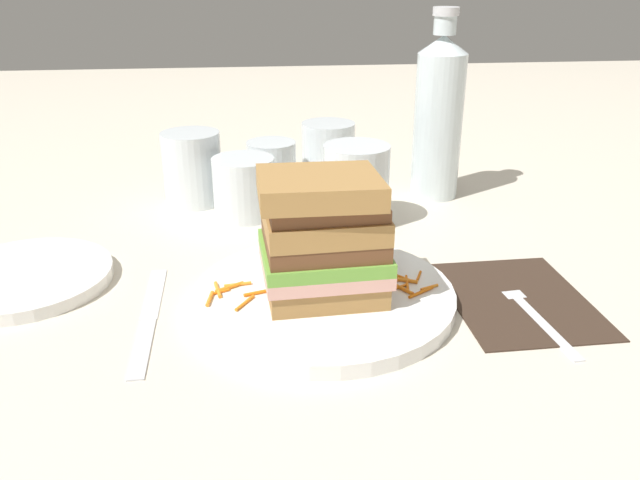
{
  "coord_description": "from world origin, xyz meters",
  "views": [
    {
      "loc": [
        -0.07,
        -0.57,
        0.31
      ],
      "look_at": [
        -0.01,
        0.01,
        0.05
      ],
      "focal_mm": 36.09,
      "sensor_mm": 36.0,
      "label": 1
    }
  ],
  "objects": [
    {
      "name": "carrot_shred_6",
      "position": [
        -0.1,
        -0.01,
        0.02
      ],
      "size": [
        0.03,
        0.02,
        0.0
      ],
      "primitive_type": "cylinder",
      "rotation": [
        0.0,
        1.57,
        3.69
      ],
      "color": "orange",
      "rests_on": "main_plate"
    },
    {
      "name": "carrot_shred_13",
      "position": [
        0.07,
        -0.03,
        0.02
      ],
      "size": [
        0.02,
        0.02,
        0.0
      ],
      "primitive_type": "cylinder",
      "rotation": [
        0.0,
        1.57,
        5.29
      ],
      "color": "orange",
      "rests_on": "main_plate"
    },
    {
      "name": "juice_glass",
      "position": [
        0.06,
        0.19,
        0.05
      ],
      "size": [
        0.08,
        0.08,
        0.1
      ],
      "color": "white",
      "rests_on": "ground_plane"
    },
    {
      "name": "carrot_shred_7",
      "position": [
        0.07,
        -0.02,
        0.02
      ],
      "size": [
        0.02,
        0.01,
        0.0
      ],
      "primitive_type": "cylinder",
      "rotation": [
        0.0,
        1.57,
        3.62
      ],
      "color": "orange",
      "rests_on": "main_plate"
    },
    {
      "name": "sandwich",
      "position": [
        -0.01,
        -0.02,
        0.07
      ],
      "size": [
        0.12,
        0.11,
        0.12
      ],
      "color": "#A87A42",
      "rests_on": "main_plate"
    },
    {
      "name": "ground_plane",
      "position": [
        0.0,
        0.0,
        0.0
      ],
      "size": [
        3.0,
        3.0,
        0.0
      ],
      "primitive_type": "plane",
      "color": "beige"
    },
    {
      "name": "carrot_shred_8",
      "position": [
        0.08,
        -0.02,
        0.02
      ],
      "size": [
        0.01,
        0.03,
        0.0
      ],
      "primitive_type": "cylinder",
      "rotation": [
        0.0,
        1.57,
        1.41
      ],
      "color": "orange",
      "rests_on": "main_plate"
    },
    {
      "name": "carrot_shred_10",
      "position": [
        0.1,
        -0.03,
        0.02
      ],
      "size": [
        0.02,
        0.01,
        0.0
      ],
      "primitive_type": "cylinder",
      "rotation": [
        0.0,
        1.57,
        3.53
      ],
      "color": "orange",
      "rests_on": "main_plate"
    },
    {
      "name": "carrot_shred_15",
      "position": [
        0.06,
        -0.01,
        0.02
      ],
      "size": [
        0.03,
        0.01,
        0.0
      ],
      "primitive_type": "cylinder",
      "rotation": [
        0.0,
        1.57,
        0.16
      ],
      "color": "orange",
      "rests_on": "main_plate"
    },
    {
      "name": "knife",
      "position": [
        -0.17,
        -0.03,
        0.0
      ],
      "size": [
        0.02,
        0.2,
        0.0
      ],
      "color": "silver",
      "rests_on": "ground_plane"
    },
    {
      "name": "carrot_shred_12",
      "position": [
        0.08,
        -0.01,
        0.02
      ],
      "size": [
        0.02,
        0.01,
        0.0
      ],
      "primitive_type": "cylinder",
      "rotation": [
        0.0,
        1.57,
        5.87
      ],
      "color": "orange",
      "rests_on": "main_plate"
    },
    {
      "name": "carrot_shred_0",
      "position": [
        -0.12,
        -0.03,
        0.02
      ],
      "size": [
        0.01,
        0.03,
        0.0
      ],
      "primitive_type": "cylinder",
      "rotation": [
        0.0,
        1.57,
        1.43
      ],
      "color": "orange",
      "rests_on": "main_plate"
    },
    {
      "name": "napkin_dark",
      "position": [
        0.19,
        -0.03,
        0.0
      ],
      "size": [
        0.14,
        0.18,
        0.0
      ],
      "primitive_type": "cube",
      "rotation": [
        0.0,
        0.0,
        0.02
      ],
      "color": "#38281E",
      "rests_on": "ground_plane"
    },
    {
      "name": "empty_tumbler_3",
      "position": [
        -0.08,
        0.23,
        0.04
      ],
      "size": [
        0.08,
        0.08,
        0.08
      ],
      "primitive_type": "cylinder",
      "color": "silver",
      "rests_on": "ground_plane"
    },
    {
      "name": "empty_tumbler_1",
      "position": [
        -0.15,
        0.29,
        0.05
      ],
      "size": [
        0.08,
        0.08,
        0.1
      ],
      "primitive_type": "cylinder",
      "color": "silver",
      "rests_on": "ground_plane"
    },
    {
      "name": "empty_tumbler_2",
      "position": [
        0.04,
        0.36,
        0.04
      ],
      "size": [
        0.08,
        0.08,
        0.09
      ],
      "primitive_type": "cylinder",
      "color": "silver",
      "rests_on": "ground_plane"
    },
    {
      "name": "side_plate",
      "position": [
        -0.31,
        0.06,
        0.01
      ],
      "size": [
        0.18,
        0.18,
        0.01
      ],
      "primitive_type": "cylinder",
      "color": "white",
      "rests_on": "ground_plane"
    },
    {
      "name": "carrot_shred_14",
      "position": [
        0.09,
        0.0,
        0.02
      ],
      "size": [
        0.01,
        0.02,
        0.0
      ],
      "primitive_type": "cylinder",
      "rotation": [
        0.0,
        1.57,
        1.16
      ],
      "color": "orange",
      "rests_on": "main_plate"
    },
    {
      "name": "carrot_shred_5",
      "position": [
        -0.07,
        -0.02,
        0.02
      ],
      "size": [
        0.03,
        0.01,
        0.0
      ],
      "primitive_type": "cylinder",
      "rotation": [
        0.0,
        1.57,
        0.31
      ],
      "color": "orange",
      "rests_on": "main_plate"
    },
    {
      "name": "carrot_shred_1",
      "position": [
        -0.09,
        -0.0,
        0.02
      ],
      "size": [
        0.03,
        0.01,
        0.0
      ],
      "primitive_type": "cylinder",
      "rotation": [
        0.0,
        1.57,
        0.16
      ],
      "color": "orange",
      "rests_on": "main_plate"
    },
    {
      "name": "carrot_shred_3",
      "position": [
        -0.11,
        -0.01,
        0.02
      ],
      "size": [
        0.02,
        0.01,
        0.0
      ],
      "primitive_type": "cylinder",
      "rotation": [
        0.0,
        1.57,
        0.41
      ],
      "color": "orange",
      "rests_on": "main_plate"
    },
    {
      "name": "fork",
      "position": [
        0.19,
        -0.05,
        0.0
      ],
      "size": [
        0.03,
        0.17,
        0.0
      ],
      "color": "silver",
      "rests_on": "napkin_dark"
    },
    {
      "name": "main_plate",
      "position": [
        -0.01,
        -0.02,
        0.01
      ],
      "size": [
        0.26,
        0.26,
        0.01
      ],
      "primitive_type": "cylinder",
      "color": "white",
      "rests_on": "ground_plane"
    },
    {
      "name": "carrot_shred_11",
      "position": [
        0.07,
        -0.0,
        0.02
      ],
      "size": [
        0.02,
        0.02,
        0.0
      ],
      "primitive_type": "cylinder",
      "rotation": [
        0.0,
        1.57,
        2.3
      ],
      "color": "orange",
      "rests_on": "main_plate"
    },
    {
      "name": "water_bottle",
      "position": [
        0.18,
        0.28,
        0.11
      ],
      "size": [
        0.07,
        0.07,
        0.25
      ],
      "color": "silver",
      "rests_on": "ground_plane"
    },
    {
      "name": "carrot_shred_9",
      "position": [
        0.09,
        -0.03,
        0.02
      ],
      "size": [
        0.03,
        0.02,
        0.0
      ],
      "primitive_type": "cylinder",
      "rotation": [
        0.0,
        1.57,
        3.7
      ],
      "color": "orange",
      "rests_on": "main_plate"
    },
    {
      "name": "carrot_shred_2",
      "position": [
        -0.11,
        -0.01,
        0.02
      ],
      "size": [
        0.01,
        0.03,
        0.0
      ],
      "primitive_type": "cylinder",
      "rotation": [
        0.0,
        1.57,
        1.76
      ],
      "color": "orange",
      "rests_on": "main_plate"
    },
    {
      "name": "empty_tumbler_0",
      "position": [
        -0.04,
        0.31,
        0.04
      ],
      "size": [
        0.07,
        0.07,
        0.08
      ],
      "primitive_type": "cylinder",
      "color": "silver",
      "rests_on": "ground_plane"
    },
    {
      "name": "carrot_shred_4",
      "position": [
        -0.08,
        -0.04,
        0.02
      ],
      "size": [
        0.02,
        0.03,
        0.0
      ],
      "primitive_type": "cylinder",
      "rotation": [
        0.0,
        1.57,
        1.0
      ],
      "color": "orange",
      "rests_on": "main_plate"
    }
  ]
}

